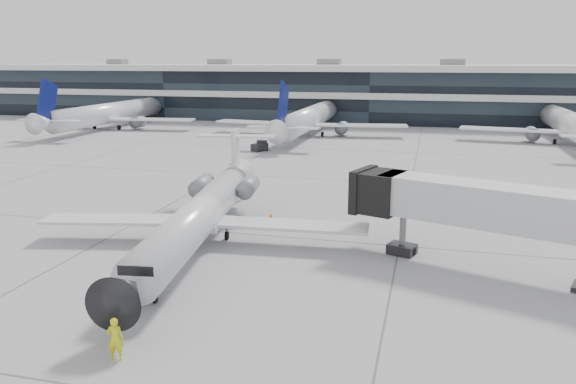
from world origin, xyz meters
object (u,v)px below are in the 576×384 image
(jet_bridge, at_px, (505,209))
(baggage_tug, at_px, (127,289))
(regional_jet, at_px, (202,213))
(ramp_worker, at_px, (115,339))

(jet_bridge, height_order, baggage_tug, jet_bridge)
(regional_jet, bearing_deg, baggage_tug, -99.04)
(ramp_worker, xyz_separation_m, baggage_tug, (-2.59, 5.42, -0.32))
(regional_jet, bearing_deg, jet_bridge, -10.16)
(regional_jet, bearing_deg, ramp_worker, -88.82)
(jet_bridge, height_order, ramp_worker, jet_bridge)
(regional_jet, relative_size, baggage_tug, 11.04)
(regional_jet, distance_m, ramp_worker, 15.30)
(jet_bridge, xyz_separation_m, baggage_tug, (-19.19, -8.86, -3.31))
(ramp_worker, bearing_deg, baggage_tug, -79.13)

